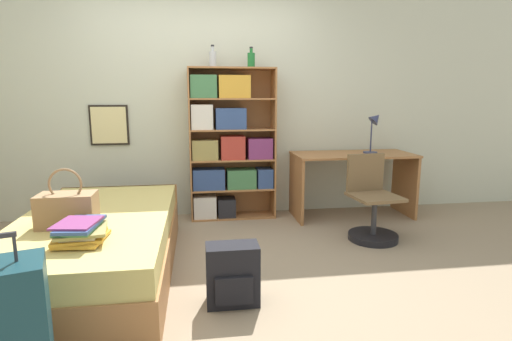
% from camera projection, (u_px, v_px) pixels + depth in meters
% --- Properties ---
extents(ground_plane, '(14.00, 14.00, 0.00)m').
position_uv_depth(ground_plane, '(203.00, 269.00, 3.19)').
color(ground_plane, gray).
extents(wall_back, '(10.00, 0.09, 2.60)m').
position_uv_depth(wall_back, '(198.00, 102.00, 4.48)').
color(wall_back, beige).
rests_on(wall_back, ground_plane).
extents(bed, '(1.11, 2.08, 0.48)m').
position_uv_depth(bed, '(98.00, 245.00, 3.05)').
color(bed, '#A36B3D').
rests_on(bed, ground_plane).
extents(handbag, '(0.38, 0.22, 0.41)m').
position_uv_depth(handbag, '(67.00, 209.00, 2.73)').
color(handbag, '#93704C').
rests_on(handbag, bed).
extents(book_stack_on_bed, '(0.33, 0.37, 0.13)m').
position_uv_depth(book_stack_on_bed, '(81.00, 232.00, 2.44)').
color(book_stack_on_bed, gold).
rests_on(book_stack_on_bed, bed).
extents(bookcase, '(0.94, 0.30, 1.66)m').
position_uv_depth(bookcase, '(227.00, 146.00, 4.42)').
color(bookcase, '#A36B3D').
rests_on(bookcase, ground_plane).
extents(bottle_green, '(0.08, 0.08, 0.23)m').
position_uv_depth(bottle_green, '(213.00, 59.00, 4.23)').
color(bottle_green, '#B7BCC1').
rests_on(bottle_green, bookcase).
extents(bottle_brown, '(0.08, 0.08, 0.21)m').
position_uv_depth(bottle_brown, '(251.00, 59.00, 4.25)').
color(bottle_brown, '#1E6B2D').
rests_on(bottle_brown, bookcase).
extents(desk, '(1.34, 0.61, 0.73)m').
position_uv_depth(desk, '(352.00, 172.00, 4.52)').
color(desk, '#A36B3D').
rests_on(desk, ground_plane).
extents(desk_lamp, '(0.21, 0.15, 0.48)m').
position_uv_depth(desk_lamp, '(375.00, 125.00, 4.46)').
color(desk_lamp, navy).
rests_on(desk_lamp, desk).
extents(desk_chair, '(0.47, 0.47, 0.81)m').
position_uv_depth(desk_chair, '(372.00, 213.00, 3.83)').
color(desk_chair, black).
rests_on(desk_chair, ground_plane).
extents(backpack, '(0.35, 0.23, 0.41)m').
position_uv_depth(backpack, '(233.00, 275.00, 2.62)').
color(backpack, black).
rests_on(backpack, ground_plane).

